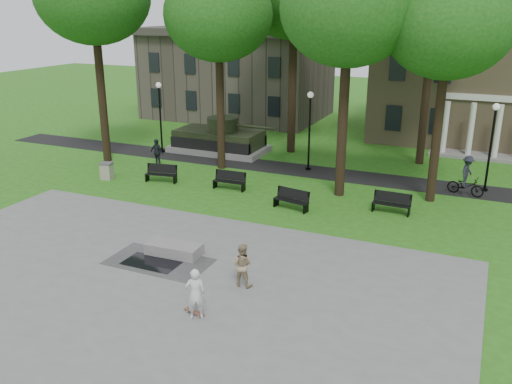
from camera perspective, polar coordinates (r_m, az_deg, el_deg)
ground at (r=22.77m, az=-5.71°, el=-5.51°), size 120.00×120.00×0.00m
plaza at (r=19.07m, az=-13.22°, el=-11.02°), size 22.00×16.00×0.02m
footpath at (r=33.07m, az=4.52°, el=2.34°), size 44.00×2.60×0.01m
building_right at (r=44.25m, az=23.62°, el=10.77°), size 17.00×12.00×8.60m
building_left at (r=49.70m, az=-1.86°, el=12.13°), size 15.00×10.00×7.20m
tree_1 at (r=32.15m, az=-3.97°, el=18.06°), size 6.20×6.20×11.63m
tree_2 at (r=27.36m, az=9.73°, el=18.49°), size 6.60×6.60×12.16m
tree_3 at (r=27.59m, az=19.65°, el=16.22°), size 6.00×6.00×11.19m
tree_5 at (r=34.70m, az=18.36°, el=18.44°), size 6.40×6.40×12.44m
lamp_left at (r=37.10m, az=-10.07°, el=8.33°), size 0.36×0.36×4.73m
lamp_mid at (r=32.52m, az=5.66°, el=7.08°), size 0.36×0.36×4.73m
lamp_right at (r=30.97m, az=23.55°, el=5.02°), size 0.36×0.36×4.73m
tank_monument at (r=37.13m, az=-3.86°, el=5.54°), size 7.45×3.40×2.40m
puddle at (r=21.43m, az=-10.93°, el=-7.33°), size 2.20×1.20×0.00m
concrete_block at (r=21.92m, az=-8.61°, el=-5.94°), size 2.24×1.09×0.45m
skateboard at (r=17.93m, az=-6.48°, el=-12.50°), size 0.81×0.40×0.07m
skateboarder at (r=17.27m, az=-6.40°, el=-10.62°), size 0.75×0.67×1.73m
friend_watching at (r=19.11m, az=-1.48°, el=-7.67°), size 0.79×0.63×1.59m
pedestrian_walker at (r=34.24m, az=-10.41°, el=4.12°), size 1.06×0.61×1.70m
cyclist at (r=30.35m, az=21.27°, el=1.27°), size 2.01×1.20×2.11m
park_bench_0 at (r=31.04m, az=-9.89°, el=2.00°), size 1.85×0.82×1.00m
park_bench_1 at (r=29.33m, az=-2.78°, el=1.28°), size 1.81×0.56×1.00m
park_bench_2 at (r=26.45m, az=3.76°, el=-0.71°), size 1.85×0.87×1.00m
park_bench_3 at (r=26.71m, az=14.10°, el=-1.07°), size 1.81×0.58×1.00m
trash_bin at (r=32.26m, az=-15.43°, el=2.17°), size 0.78×0.78×0.96m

